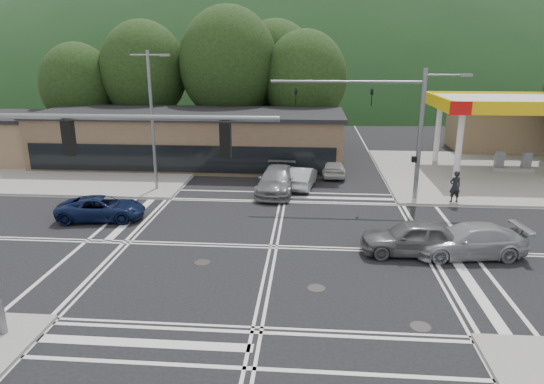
# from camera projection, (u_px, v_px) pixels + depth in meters

# --- Properties ---
(ground) EXTENTS (120.00, 120.00, 0.00)m
(ground) POSITION_uv_depth(u_px,v_px,m) (274.00, 247.00, 23.03)
(ground) COLOR black
(ground) RESTS_ON ground
(sidewalk_ne) EXTENTS (16.00, 16.00, 0.15)m
(sidewalk_ne) POSITION_uv_depth(u_px,v_px,m) (489.00, 174.00, 36.19)
(sidewalk_ne) COLOR gray
(sidewalk_ne) RESTS_ON ground
(sidewalk_nw) EXTENTS (16.00, 16.00, 0.15)m
(sidewalk_nw) POSITION_uv_depth(u_px,v_px,m) (100.00, 167.00, 38.51)
(sidewalk_nw) COLOR gray
(sidewalk_nw) RESTS_ON ground
(gas_station_canopy) EXTENTS (12.32, 8.34, 5.75)m
(gas_station_canopy) POSITION_uv_depth(u_px,v_px,m) (521.00, 106.00, 35.59)
(gas_station_canopy) COLOR silver
(gas_station_canopy) RESTS_ON ground
(convenience_store) EXTENTS (10.00, 6.00, 3.80)m
(convenience_store) POSITION_uv_depth(u_px,v_px,m) (509.00, 130.00, 44.86)
(convenience_store) COLOR #846B4F
(convenience_store) RESTS_ON ground
(commercial_row) EXTENTS (24.00, 8.00, 4.00)m
(commercial_row) POSITION_uv_depth(u_px,v_px,m) (192.00, 140.00, 39.34)
(commercial_row) COLOR brown
(commercial_row) RESTS_ON ground
(commercial_nw) EXTENTS (8.00, 7.00, 3.60)m
(commercial_nw) POSITION_uv_depth(u_px,v_px,m) (4.00, 139.00, 40.63)
(commercial_nw) COLOR #846B4F
(commercial_nw) RESTS_ON ground
(hill_north) EXTENTS (252.00, 126.00, 140.00)m
(hill_north) POSITION_uv_depth(u_px,v_px,m) (304.00, 92.00, 109.10)
(hill_north) COLOR #193719
(hill_north) RESTS_ON ground
(tree_n_a) EXTENTS (8.00, 8.00, 11.75)m
(tree_n_a) POSITION_uv_depth(u_px,v_px,m) (144.00, 71.00, 45.05)
(tree_n_a) COLOR #382619
(tree_n_a) RESTS_ON ground
(tree_n_b) EXTENTS (9.00, 9.00, 12.98)m
(tree_n_b) POSITION_uv_depth(u_px,v_px,m) (229.00, 64.00, 44.25)
(tree_n_b) COLOR #382619
(tree_n_b) RESTS_ON ground
(tree_n_c) EXTENTS (7.60, 7.60, 10.87)m
(tree_n_c) POSITION_uv_depth(u_px,v_px,m) (305.00, 79.00, 44.08)
(tree_n_c) COLOR #382619
(tree_n_c) RESTS_ON ground
(tree_n_d) EXTENTS (6.80, 6.80, 9.76)m
(tree_n_d) POSITION_uv_depth(u_px,v_px,m) (78.00, 85.00, 44.92)
(tree_n_d) COLOR #382619
(tree_n_d) RESTS_ON ground
(tree_n_e) EXTENTS (8.40, 8.40, 11.98)m
(tree_n_e) POSITION_uv_depth(u_px,v_px,m) (275.00, 70.00, 47.95)
(tree_n_e) COLOR #382619
(tree_n_e) RESTS_ON ground
(streetlight_nw) EXTENTS (2.50, 0.25, 9.00)m
(streetlight_nw) POSITION_uv_depth(u_px,v_px,m) (153.00, 114.00, 30.86)
(streetlight_nw) COLOR slate
(streetlight_nw) RESTS_ON ground
(signal_mast_ne) EXTENTS (11.65, 0.30, 8.00)m
(signal_mast_ne) POSITION_uv_depth(u_px,v_px,m) (400.00, 118.00, 28.91)
(signal_mast_ne) COLOR slate
(signal_mast_ne) RESTS_ON ground
(signal_mast_sw) EXTENTS (9.14, 0.28, 8.00)m
(signal_mast_sw) POSITION_uv_depth(u_px,v_px,m) (36.00, 187.00, 14.24)
(signal_mast_sw) COLOR slate
(signal_mast_sw) RESTS_ON ground
(car_blue_west) EXTENTS (4.91, 2.72, 1.30)m
(car_blue_west) POSITION_uv_depth(u_px,v_px,m) (101.00, 208.00, 26.58)
(car_blue_west) COLOR #0D183C
(car_blue_west) RESTS_ON ground
(car_grey_center) EXTENTS (4.75, 2.00, 1.60)m
(car_grey_center) POSITION_uv_depth(u_px,v_px,m) (413.00, 238.00, 22.02)
(car_grey_center) COLOR #5D6062
(car_grey_center) RESTS_ON ground
(car_silver_east) EXTENTS (5.29, 2.65, 1.47)m
(car_silver_east) POSITION_uv_depth(u_px,v_px,m) (468.00, 241.00, 21.85)
(car_silver_east) COLOR #9D9EA3
(car_silver_east) RESTS_ON ground
(car_queue_a) EXTENTS (2.09, 4.39, 1.39)m
(car_queue_a) POSITION_uv_depth(u_px,v_px,m) (302.00, 177.00, 32.90)
(car_queue_a) COLOR #B8BCC0
(car_queue_a) RESTS_ON ground
(car_queue_b) EXTENTS (1.73, 4.24, 1.44)m
(car_queue_b) POSITION_uv_depth(u_px,v_px,m) (333.00, 166.00, 35.96)
(car_queue_b) COLOR silver
(car_queue_b) RESTS_ON ground
(car_northbound) EXTENTS (2.65, 5.77, 1.63)m
(car_northbound) POSITION_uv_depth(u_px,v_px,m) (277.00, 180.00, 31.63)
(car_northbound) COLOR slate
(car_northbound) RESTS_ON ground
(pedestrian) EXTENTS (0.78, 0.60, 1.93)m
(pedestrian) POSITION_uv_depth(u_px,v_px,m) (455.00, 187.00, 29.09)
(pedestrian) COLOR black
(pedestrian) RESTS_ON sidewalk_ne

